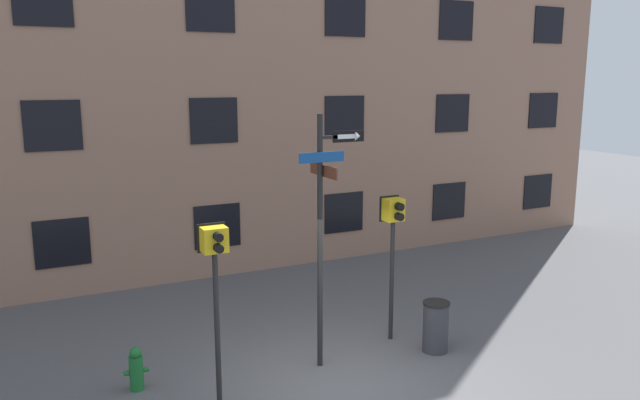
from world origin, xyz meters
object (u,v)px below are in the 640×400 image
Objects in this scene: street_sign_pole at (324,221)px; fire_hydrant at (136,369)px; trash_bin at (436,326)px; pedestrian_signal_right at (393,228)px; pedestrian_signal_left at (215,265)px.

fire_hydrant is (-2.95, 0.52, -2.12)m from street_sign_pole.
street_sign_pole reaches higher than fire_hydrant.
street_sign_pole is at bearing 168.54° from trash_bin.
pedestrian_signal_right is 2.95× the size of trash_bin.
pedestrian_signal_right is at bearing -1.79° from fire_hydrant.
pedestrian_signal_right is (1.58, 0.38, -0.36)m from street_sign_pole.
fire_hydrant is (-4.52, 0.14, -1.76)m from pedestrian_signal_right.
pedestrian_signal_left is 3.91× the size of fire_hydrant.
pedestrian_signal_right reaches higher than trash_bin.
pedestrian_signal_left is at bearing -178.51° from trash_bin.
pedestrian_signal_left is 1.02× the size of pedestrian_signal_right.
pedestrian_signal_left is 3.65m from pedestrian_signal_right.
street_sign_pole is 6.01× the size of fire_hydrant.
fire_hydrant is (-0.99, 1.03, -1.80)m from pedestrian_signal_left.
fire_hydrant is at bearing 178.21° from pedestrian_signal_right.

